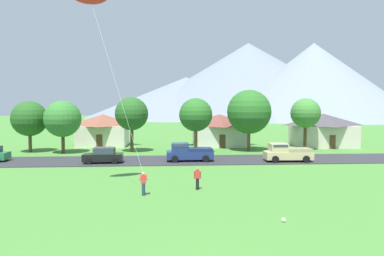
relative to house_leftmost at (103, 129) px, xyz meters
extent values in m
cube|color=#2D2D33|center=(11.45, -15.40, -2.50)|extent=(160.00, 7.16, 0.08)
cone|color=gray|center=(56.38, 99.47, 7.34)|extent=(72.14, 72.14, 19.77)
cone|color=slate|center=(51.06, 124.63, 16.49)|extent=(127.30, 127.30, 38.06)
cone|color=slate|center=(18.88, 121.15, 7.55)|extent=(99.35, 99.35, 20.19)
cone|color=gray|center=(73.09, 94.75, 14.03)|extent=(85.03, 85.03, 33.15)
cube|color=beige|center=(0.00, 0.00, -0.96)|extent=(7.32, 6.11, 3.17)
pyramid|color=brown|center=(0.00, 0.00, 1.50)|extent=(7.90, 6.60, 1.74)
cube|color=brown|center=(0.00, -3.07, -1.54)|extent=(0.90, 0.06, 2.00)
cube|color=beige|center=(33.84, -3.01, -0.93)|extent=(8.53, 6.55, 3.24)
pyramid|color=#474247|center=(33.84, -3.01, 1.58)|extent=(9.21, 7.08, 1.78)
cube|color=brown|center=(33.84, -6.30, -1.54)|extent=(0.90, 0.06, 2.00)
cube|color=silver|center=(18.08, -1.07, -0.97)|extent=(7.91, 6.87, 3.16)
pyramid|color=brown|center=(18.08, -1.07, 1.48)|extent=(8.54, 7.42, 1.74)
cube|color=brown|center=(18.08, -4.52, -1.54)|extent=(0.90, 0.06, 2.00)
cylinder|color=brown|center=(21.24, -7.76, -0.98)|extent=(0.44, 0.44, 3.14)
sphere|color=#286623|center=(21.24, -7.76, 2.86)|extent=(6.04, 6.04, 6.04)
cylinder|color=#4C3823|center=(-3.65, -8.38, -1.17)|extent=(0.44, 0.44, 2.74)
sphere|color=#33752D|center=(-3.65, -8.38, 1.99)|extent=(4.79, 4.79, 4.79)
cylinder|color=#4C3823|center=(29.27, -7.54, -0.70)|extent=(0.44, 0.44, 3.68)
sphere|color=#3D7F33|center=(29.27, -7.54, 2.68)|extent=(4.11, 4.11, 4.11)
cylinder|color=brown|center=(13.76, -9.84, -0.82)|extent=(0.44, 0.44, 3.44)
sphere|color=#286623|center=(13.76, -9.84, 2.53)|extent=(4.34, 4.34, 4.34)
cylinder|color=#4C3823|center=(5.27, -7.80, -0.79)|extent=(0.44, 0.44, 3.50)
sphere|color=#23561E|center=(5.27, -7.80, 2.63)|extent=(4.45, 4.45, 4.45)
cylinder|color=brown|center=(-8.42, -6.93, -1.17)|extent=(0.44, 0.44, 2.75)
sphere|color=#23561E|center=(-8.42, -6.93, 1.98)|extent=(4.72, 4.72, 4.72)
cylinder|color=black|center=(-8.48, -14.18, -2.14)|extent=(0.64, 0.24, 0.64)
cube|color=black|center=(3.12, -16.94, -1.86)|extent=(4.25, 1.93, 0.80)
cube|color=#2D3847|center=(3.27, -16.93, -1.12)|extent=(2.25, 1.65, 0.68)
cylinder|color=black|center=(1.79, -17.90, -2.14)|extent=(0.65, 0.26, 0.64)
cylinder|color=black|center=(1.74, -16.06, -2.14)|extent=(0.65, 0.26, 0.64)
cylinder|color=black|center=(4.49, -17.82, -2.14)|extent=(0.65, 0.26, 0.64)
cylinder|color=black|center=(4.44, -15.98, -2.14)|extent=(0.65, 0.26, 0.64)
cube|color=#C6B284|center=(23.52, -17.18, -1.79)|extent=(5.25, 2.14, 0.84)
cube|color=#C6B284|center=(22.42, -17.15, -0.92)|extent=(1.95, 1.89, 0.90)
cube|color=#2D3847|center=(22.42, -17.15, -0.65)|extent=(1.67, 1.92, 0.28)
cube|color=tan|center=(24.67, -17.21, -1.19)|extent=(2.75, 2.03, 0.36)
cylinder|color=black|center=(21.80, -18.16, -2.08)|extent=(0.77, 0.30, 0.76)
cylinder|color=black|center=(21.85, -16.12, -2.08)|extent=(0.77, 0.30, 0.76)
cylinder|color=black|center=(25.19, -18.25, -2.08)|extent=(0.77, 0.30, 0.76)
cylinder|color=black|center=(25.25, -16.21, -2.08)|extent=(0.77, 0.30, 0.76)
cube|color=navy|center=(12.60, -16.25, -1.79)|extent=(5.22, 2.06, 0.84)
cube|color=navy|center=(11.50, -16.27, -0.92)|extent=(1.92, 1.86, 0.90)
cube|color=#2D3847|center=(11.50, -16.27, -0.65)|extent=(1.64, 1.90, 0.28)
cube|color=navy|center=(13.74, -16.24, -1.19)|extent=(2.72, 1.99, 0.36)
cylinder|color=black|center=(10.91, -17.29, -2.08)|extent=(0.76, 0.29, 0.76)
cylinder|color=black|center=(10.88, -15.25, -2.08)|extent=(0.76, 0.29, 0.76)
cylinder|color=black|center=(14.31, -17.25, -2.08)|extent=(0.76, 0.29, 0.76)
cylinder|color=black|center=(14.28, -15.21, -2.08)|extent=(0.76, 0.29, 0.76)
cylinder|color=navy|center=(8.48, -30.76, -2.10)|extent=(0.24, 0.24, 0.88)
cube|color=red|center=(8.48, -30.76, -1.37)|extent=(0.36, 0.22, 0.58)
sphere|color=beige|center=(8.48, -30.76, -0.97)|extent=(0.21, 0.21, 0.21)
cylinder|color=red|center=(8.26, -30.70, -1.23)|extent=(0.18, 0.55, 0.37)
cylinder|color=red|center=(8.70, -30.70, -1.23)|extent=(0.18, 0.55, 0.37)
cylinder|color=silver|center=(6.52, -29.98, 5.42)|extent=(3.94, 1.59, 12.84)
cylinder|color=black|center=(12.40, -29.33, -2.10)|extent=(0.24, 0.24, 0.88)
cube|color=red|center=(12.40, -29.33, -1.37)|extent=(0.36, 0.22, 0.58)
sphere|color=#9E7051|center=(12.40, -29.33, -0.97)|extent=(0.21, 0.21, 0.21)
cylinder|color=red|center=(12.18, -29.33, -1.42)|extent=(0.12, 0.18, 0.59)
cylinder|color=red|center=(12.62, -29.33, -1.42)|extent=(0.12, 0.18, 0.59)
sphere|color=white|center=(16.49, -36.90, -2.42)|extent=(0.24, 0.24, 0.24)
camera|label=1|loc=(10.31, -55.18, 3.82)|focal=32.78mm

